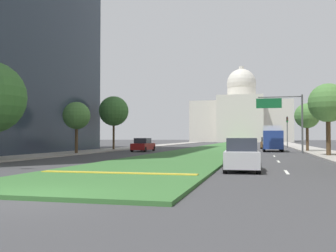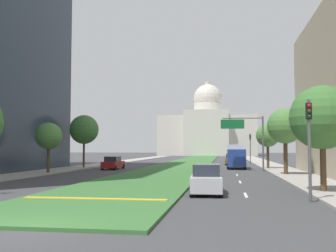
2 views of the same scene
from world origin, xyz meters
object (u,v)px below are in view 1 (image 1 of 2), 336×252
(street_tree_right_far, at_px, (307,116))
(box_truck_delivery, at_px, (272,138))
(street_tree_right_mid, at_px, (328,103))
(street_tree_left_mid, at_px, (77,116))
(street_tree_left_far, at_px, (114,111))
(sedan_far_horizon, at_px, (266,142))
(sedan_distant, at_px, (267,143))
(traffic_light_far_right, at_px, (287,128))
(overhead_guide_sign, at_px, (285,112))
(capitol_building, at_px, (242,118))
(sedan_lead_stopped, at_px, (242,155))
(sedan_midblock, at_px, (143,145))

(street_tree_right_far, relative_size, box_truck_delivery, 0.92)
(street_tree_right_mid, height_order, street_tree_right_far, street_tree_right_mid)
(street_tree_left_mid, xyz_separation_m, street_tree_left_far, (-0.54, 11.84, 1.25))
(street_tree_left_mid, xyz_separation_m, sedan_far_horizon, (19.66, 42.01, -3.18))
(street_tree_left_far, distance_m, sedan_far_horizon, 36.57)
(street_tree_right_far, xyz_separation_m, sedan_distant, (-4.54, 12.33, -3.50))
(traffic_light_far_right, relative_size, overhead_guide_sign, 0.80)
(traffic_light_far_right, xyz_separation_m, box_truck_delivery, (-2.84, -15.70, -1.64))
(traffic_light_far_right, distance_m, street_tree_left_far, 29.17)
(street_tree_left_mid, bearing_deg, capitol_building, 83.71)
(overhead_guide_sign, distance_m, street_tree_left_far, 21.97)
(capitol_building, relative_size, traffic_light_far_right, 6.78)
(overhead_guide_sign, height_order, street_tree_right_mid, street_tree_right_mid)
(capitol_building, bearing_deg, street_tree_left_far, -97.37)
(sedan_lead_stopped, xyz_separation_m, sedan_midblock, (-13.20, 25.16, -0.04))
(capitol_building, relative_size, box_truck_delivery, 5.51)
(overhead_guide_sign, height_order, box_truck_delivery, overhead_guide_sign)
(overhead_guide_sign, height_order, sedan_lead_stopped, overhead_guide_sign)
(street_tree_right_mid, relative_size, street_tree_left_far, 0.93)
(street_tree_left_mid, bearing_deg, sedan_distant, 52.19)
(street_tree_left_far, xyz_separation_m, sedan_far_horizon, (20.20, 30.16, -4.44))
(sedan_far_horizon, bearing_deg, sedan_lead_stopped, -92.26)
(street_tree_right_mid, bearing_deg, traffic_light_far_right, 93.38)
(overhead_guide_sign, distance_m, sedan_midblock, 17.43)
(street_tree_left_mid, height_order, sedan_distant, street_tree_left_mid)
(sedan_far_horizon, bearing_deg, capitol_building, 96.61)
(traffic_light_far_right, distance_m, street_tree_left_mid, 37.10)
(capitol_building, bearing_deg, sedan_distant, -84.89)
(traffic_light_far_right, bearing_deg, sedan_distant, -128.08)
(street_tree_left_mid, bearing_deg, street_tree_left_far, 92.61)
(street_tree_right_far, bearing_deg, sedan_far_horizon, 98.35)
(street_tree_left_far, bearing_deg, overhead_guide_sign, -9.04)
(traffic_light_far_right, relative_size, sedan_midblock, 1.13)
(sedan_lead_stopped, relative_size, sedan_midblock, 0.99)
(box_truck_delivery, bearing_deg, street_tree_left_far, -175.11)
(sedan_midblock, bearing_deg, sedan_lead_stopped, -62.32)
(street_tree_right_mid, distance_m, sedan_far_horizon, 41.51)
(capitol_building, distance_m, traffic_light_far_right, 80.10)
(sedan_midblock, relative_size, box_truck_delivery, 0.72)
(sedan_midblock, bearing_deg, street_tree_right_mid, -23.38)
(overhead_guide_sign, bearing_deg, capitol_building, 95.25)
(capitol_building, height_order, street_tree_left_mid, capitol_building)
(traffic_light_far_right, relative_size, street_tree_right_mid, 0.78)
(sedan_midblock, height_order, box_truck_delivery, box_truck_delivery)
(street_tree_left_far, bearing_deg, capitol_building, 82.63)
(street_tree_left_mid, height_order, street_tree_right_mid, street_tree_right_mid)
(capitol_building, height_order, traffic_light_far_right, capitol_building)
(street_tree_left_far, bearing_deg, street_tree_right_mid, -23.52)
(traffic_light_far_right, bearing_deg, capitol_building, 97.77)
(capitol_building, height_order, sedan_lead_stopped, capitol_building)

